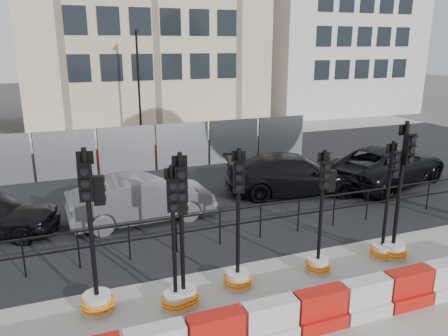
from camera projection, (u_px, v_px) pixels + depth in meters
name	position (u px, v px, depth m)	size (l,w,h in m)	color
ground	(237.00, 266.00, 10.70)	(120.00, 120.00, 0.00)	#51514C
road	(168.00, 183.00, 16.98)	(40.00, 14.00, 0.03)	black
sidewalk_far	(130.00, 139.00, 25.06)	(40.00, 4.00, 0.02)	gray
building_white	(330.00, 8.00, 34.13)	(12.00, 9.06, 16.00)	silver
kerb_railing	(220.00, 222.00, 11.59)	(18.00, 0.04, 1.00)	black
heras_fencing	(152.00, 151.00, 19.31)	(14.33, 1.72, 2.00)	#93959B
lamp_post_far	(139.00, 83.00, 23.44)	(0.12, 0.56, 6.00)	black
barrier_row	(295.00, 317.00, 8.09)	(12.55, 0.50, 0.80)	red
traffic_signal_b	(96.00, 276.00, 8.61)	(0.67, 0.67, 3.43)	silver
traffic_signal_c	(183.00, 276.00, 8.88)	(0.65, 0.65, 3.28)	silver
traffic_signal_d	(176.00, 277.00, 8.75)	(0.60, 0.60, 3.06)	silver
traffic_signal_e	(238.00, 261.00, 9.54)	(0.63, 0.63, 3.21)	silver
traffic_signal_f	(320.00, 245.00, 10.19)	(0.59, 0.59, 3.00)	silver
traffic_signal_g	(384.00, 235.00, 10.90)	(0.60, 0.60, 3.05)	silver
traffic_signal_h	(395.00, 232.00, 10.86)	(0.69, 0.69, 3.52)	silver
car_b	(142.00, 199.00, 13.21)	(4.46, 1.79, 1.44)	#56565C
car_c	(294.00, 174.00, 15.69)	(5.32, 3.17, 1.45)	black
car_d	(387.00, 165.00, 16.78)	(5.95, 4.06, 1.51)	black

